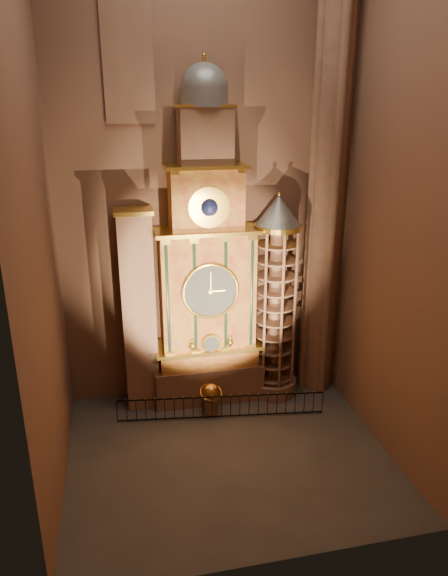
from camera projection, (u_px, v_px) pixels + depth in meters
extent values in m
plane|color=#383330|center=(228.00, 453.00, 22.91)|extent=(14.00, 14.00, 0.00)
plane|color=brown|center=(202.00, 186.00, 24.79)|extent=(22.00, 0.00, 22.00)
plane|color=brown|center=(33.00, 216.00, 17.87)|extent=(0.00, 22.00, 22.00)
plane|color=brown|center=(398.00, 202.00, 20.65)|extent=(0.00, 22.00, 22.00)
cube|color=#8C634C|center=(208.00, 379.00, 27.19)|extent=(5.60, 2.20, 2.00)
cube|color=maroon|center=(207.00, 353.00, 26.69)|extent=(5.00, 2.00, 1.00)
cube|color=gold|center=(208.00, 344.00, 26.46)|extent=(5.40, 2.30, 0.18)
cube|color=maroon|center=(207.00, 290.00, 25.53)|extent=(4.60, 2.00, 6.00)
cylinder|color=black|center=(168.00, 299.00, 24.33)|extent=(0.32, 0.32, 5.60)
cylinder|color=black|center=(195.00, 297.00, 24.59)|extent=(0.32, 0.32, 5.60)
cylinder|color=black|center=(225.00, 295.00, 24.88)|extent=(0.32, 0.32, 5.60)
cylinder|color=black|center=(251.00, 293.00, 25.14)|extent=(0.32, 0.32, 5.60)
cube|color=gold|center=(206.00, 230.00, 24.47)|extent=(5.00, 2.25, 0.18)
cylinder|color=#2D3033|center=(210.00, 291.00, 24.50)|extent=(2.60, 0.12, 2.60)
torus|color=gold|center=(211.00, 291.00, 24.45)|extent=(2.80, 0.16, 2.80)
cylinder|color=gold|center=(212.00, 344.00, 25.25)|extent=(0.90, 0.10, 0.90)
sphere|color=gold|center=(192.00, 346.00, 25.13)|extent=(0.36, 0.36, 0.36)
sphere|color=gold|center=(230.00, 342.00, 25.51)|extent=(0.36, 0.36, 0.36)
cube|color=maroon|center=(206.00, 200.00, 24.04)|extent=(3.40, 1.80, 3.00)
sphere|color=#0C153D|center=(209.00, 207.00, 23.26)|extent=(0.80, 0.80, 0.80)
cube|color=gold|center=(205.00, 166.00, 23.48)|extent=(3.80, 2.00, 0.15)
cube|color=#8C634C|center=(205.00, 138.00, 23.11)|extent=(2.40, 1.60, 2.60)
sphere|color=slate|center=(204.00, 88.00, 22.41)|extent=(2.10, 2.10, 2.10)
cylinder|color=gold|center=(204.00, 65.00, 22.11)|extent=(0.14, 0.14, 0.80)
cube|color=#8C634C|center=(139.00, 314.00, 25.18)|extent=(1.60, 1.40, 10.00)
cube|color=gold|center=(142.00, 355.00, 25.46)|extent=(1.35, 0.10, 2.10)
cube|color=#4E2614|center=(142.00, 355.00, 25.40)|extent=(1.05, 0.04, 1.75)
cube|color=gold|center=(139.00, 306.00, 24.60)|extent=(1.35, 0.10, 2.10)
cube|color=#4E2614|center=(139.00, 306.00, 24.54)|extent=(1.05, 0.04, 1.75)
cube|color=gold|center=(136.00, 254.00, 23.74)|extent=(1.35, 0.10, 2.10)
cube|color=#4E2614|center=(136.00, 254.00, 23.68)|extent=(1.05, 0.04, 1.75)
cube|color=gold|center=(133.00, 211.00, 23.49)|extent=(1.80, 1.60, 0.20)
cylinder|color=#8C634C|center=(272.00, 384.00, 27.80)|extent=(2.50, 2.50, 0.80)
cylinder|color=#8C634C|center=(275.00, 307.00, 26.31)|extent=(0.70, 0.70, 8.20)
cylinder|color=gold|center=(278.00, 227.00, 24.92)|extent=(2.40, 2.40, 0.25)
cone|color=slate|center=(278.00, 211.00, 24.65)|extent=(2.30, 2.30, 1.50)
sphere|color=gold|center=(279.00, 194.00, 24.39)|extent=(0.20, 0.20, 0.20)
cylinder|color=#8C634C|center=(328.00, 185.00, 25.08)|extent=(1.60, 1.60, 22.00)
cylinder|color=#8C634C|center=(343.00, 185.00, 25.24)|extent=(0.44, 0.44, 22.00)
cylinder|color=#8C634C|center=(313.00, 186.00, 24.92)|extent=(0.44, 0.44, 22.00)
cylinder|color=#8C634C|center=(322.00, 183.00, 25.82)|extent=(0.44, 0.44, 22.00)
cylinder|color=#8C634C|center=(335.00, 187.00, 24.34)|extent=(0.44, 0.44, 22.00)
cube|color=navy|center=(128.00, 61.00, 22.28)|extent=(2.00, 0.10, 5.00)
cube|color=#8C634C|center=(128.00, 61.00, 22.22)|extent=(2.20, 0.06, 5.20)
cylinder|color=#8C634C|center=(211.00, 406.00, 25.83)|extent=(0.61, 0.61, 0.71)
sphere|color=#C88138|center=(211.00, 392.00, 25.56)|extent=(0.92, 0.92, 0.92)
torus|color=#C88138|center=(211.00, 392.00, 25.56)|extent=(1.33, 1.28, 0.50)
cube|color=black|center=(221.00, 397.00, 25.10)|extent=(10.09, 1.38, 0.05)
cube|color=black|center=(221.00, 416.00, 25.47)|extent=(10.09, 1.38, 0.05)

